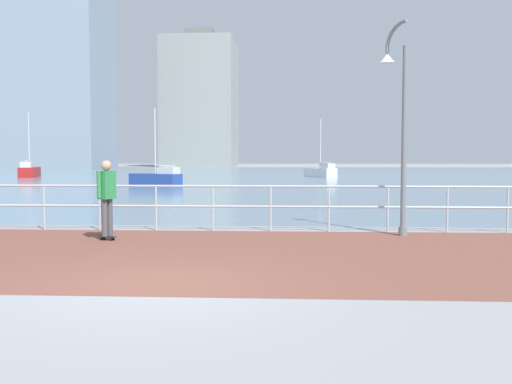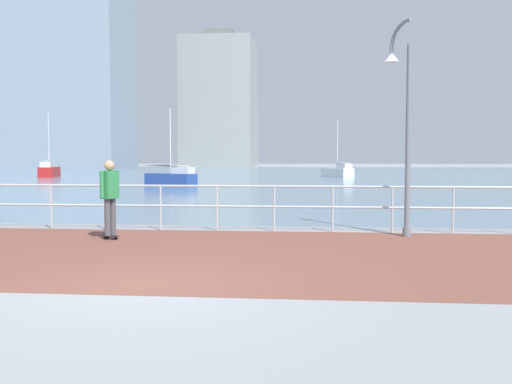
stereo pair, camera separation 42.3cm
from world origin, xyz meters
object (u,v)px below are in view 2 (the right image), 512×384
(lamppost, at_px, (403,117))
(sailboat_white, at_px, (49,171))
(sailboat_gray, at_px, (338,172))
(sailboat_teal, at_px, (172,178))
(skateboarder, at_px, (110,192))

(lamppost, xyz_separation_m, sailboat_white, (-25.80, 36.67, -2.14))
(sailboat_gray, height_order, sailboat_teal, sailboat_gray)
(sailboat_teal, bearing_deg, lamppost, -64.25)
(skateboarder, bearing_deg, sailboat_white, 117.11)
(sailboat_teal, height_order, sailboat_white, sailboat_white)
(lamppost, height_order, skateboarder, lamppost)
(skateboarder, relative_size, sailboat_white, 0.29)
(skateboarder, xyz_separation_m, sailboat_white, (-19.38, 37.86, -0.48))
(sailboat_teal, distance_m, sailboat_white, 20.64)
(sailboat_white, bearing_deg, sailboat_teal, -43.52)
(lamppost, distance_m, skateboarder, 6.73)
(sailboat_gray, distance_m, sailboat_teal, 19.63)
(skateboarder, xyz_separation_m, sailboat_teal, (-4.42, 23.65, -0.57))
(sailboat_white, bearing_deg, lamppost, -54.87)
(sailboat_teal, bearing_deg, sailboat_white, 136.48)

